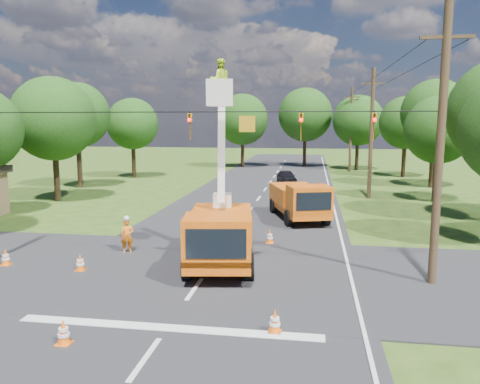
% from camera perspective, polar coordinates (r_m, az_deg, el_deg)
% --- Properties ---
extents(ground, '(140.00, 140.00, 0.00)m').
position_cam_1_polar(ground, '(36.19, 2.28, -0.86)').
color(ground, '#264615').
rests_on(ground, ground).
extents(road_main, '(12.00, 100.00, 0.06)m').
position_cam_1_polar(road_main, '(36.19, 2.28, -0.86)').
color(road_main, black).
rests_on(road_main, ground).
extents(road_cross, '(56.00, 10.00, 0.07)m').
position_cam_1_polar(road_cross, '(18.89, -4.05, -9.75)').
color(road_cross, black).
rests_on(road_cross, ground).
extents(stop_bar, '(9.00, 0.45, 0.02)m').
position_cam_1_polar(stop_bar, '(14.22, -8.89, -16.20)').
color(stop_bar, silver).
rests_on(stop_bar, ground).
extents(edge_line, '(0.12, 90.00, 0.02)m').
position_cam_1_polar(edge_line, '(36.00, 11.17, -1.07)').
color(edge_line, silver).
rests_on(edge_line, ground).
extents(bucket_truck, '(3.47, 6.99, 8.46)m').
position_cam_1_polar(bucket_truck, '(19.42, -2.43, -3.80)').
color(bucket_truck, orange).
rests_on(bucket_truck, ground).
extents(second_truck, '(4.06, 6.68, 2.35)m').
position_cam_1_polar(second_truck, '(28.63, 7.25, -0.96)').
color(second_truck, orange).
rests_on(second_truck, ground).
extents(ground_worker, '(0.67, 0.55, 1.59)m').
position_cam_1_polar(ground_worker, '(21.89, -13.59, -5.24)').
color(ground_worker, orange).
rests_on(ground_worker, ground).
extents(distant_car, '(2.38, 4.01, 1.28)m').
position_cam_1_polar(distant_car, '(45.49, 5.70, 1.86)').
color(distant_car, black).
rests_on(distant_car, ground).
extents(traffic_cone_0, '(0.38, 0.38, 0.71)m').
position_cam_1_polar(traffic_cone_0, '(13.88, -20.72, -15.70)').
color(traffic_cone_0, '#FF630D').
rests_on(traffic_cone_0, ground).
extents(traffic_cone_1, '(0.38, 0.38, 0.71)m').
position_cam_1_polar(traffic_cone_1, '(13.71, 4.27, -15.46)').
color(traffic_cone_1, '#FF630D').
rests_on(traffic_cone_1, ground).
extents(traffic_cone_2, '(0.38, 0.38, 0.71)m').
position_cam_1_polar(traffic_cone_2, '(23.04, 3.63, -5.44)').
color(traffic_cone_2, '#FF630D').
rests_on(traffic_cone_2, ground).
extents(traffic_cone_3, '(0.38, 0.38, 0.71)m').
position_cam_1_polar(traffic_cone_3, '(27.75, 5.85, -3.05)').
color(traffic_cone_3, '#FF630D').
rests_on(traffic_cone_3, ground).
extents(traffic_cone_4, '(0.38, 0.38, 0.71)m').
position_cam_1_polar(traffic_cone_4, '(19.95, -18.90, -8.13)').
color(traffic_cone_4, '#FF630D').
rests_on(traffic_cone_4, ground).
extents(traffic_cone_5, '(0.38, 0.38, 0.71)m').
position_cam_1_polar(traffic_cone_5, '(21.86, -26.66, -7.14)').
color(traffic_cone_5, '#FF630D').
rests_on(traffic_cone_5, ground).
extents(traffic_cone_7, '(0.38, 0.38, 0.71)m').
position_cam_1_polar(traffic_cone_7, '(31.36, 8.62, -1.76)').
color(traffic_cone_7, '#FF630D').
rests_on(traffic_cone_7, ground).
extents(pole_right_near, '(1.80, 0.30, 10.00)m').
position_cam_1_polar(pole_right_near, '(18.05, 23.21, 5.26)').
color(pole_right_near, '#4C3823').
rests_on(pole_right_near, ground).
extents(pole_right_mid, '(1.80, 0.30, 10.00)m').
position_cam_1_polar(pole_right_mid, '(37.75, 15.71, 7.01)').
color(pole_right_mid, '#4C3823').
rests_on(pole_right_mid, ground).
extents(pole_right_far, '(1.80, 0.30, 10.00)m').
position_cam_1_polar(pole_right_far, '(57.65, 13.36, 7.53)').
color(pole_right_far, '#4C3823').
rests_on(pole_right_far, ground).
extents(signal_span, '(18.00, 0.29, 1.07)m').
position_cam_1_polar(signal_span, '(17.56, 2.92, 8.38)').
color(signal_span, black).
rests_on(signal_span, ground).
extents(tree_left_d, '(6.20, 6.20, 9.24)m').
position_cam_1_polar(tree_left_d, '(37.64, -21.81, 8.27)').
color(tree_left_d, '#382616').
rests_on(tree_left_d, ground).
extents(tree_left_e, '(5.80, 5.80, 9.41)m').
position_cam_1_polar(tree_left_e, '(44.64, -19.26, 8.82)').
color(tree_left_e, '#382616').
rests_on(tree_left_e, ground).
extents(tree_left_f, '(5.40, 5.40, 8.40)m').
position_cam_1_polar(tree_left_f, '(51.07, -12.97, 8.09)').
color(tree_left_f, '#382616').
rests_on(tree_left_f, ground).
extents(tree_right_c, '(5.00, 5.00, 7.83)m').
position_cam_1_polar(tree_right_c, '(37.61, 23.08, 6.95)').
color(tree_right_c, '#382616').
rests_on(tree_right_c, ground).
extents(tree_right_d, '(6.00, 6.00, 9.70)m').
position_cam_1_polar(tree_right_d, '(45.76, 22.69, 8.86)').
color(tree_right_d, '#382616').
rests_on(tree_right_d, ground).
extents(tree_right_e, '(5.60, 5.60, 8.63)m').
position_cam_1_polar(tree_right_e, '(53.37, 19.54, 7.96)').
color(tree_right_e, '#382616').
rests_on(tree_right_e, ground).
extents(tree_far_a, '(6.60, 6.60, 9.50)m').
position_cam_1_polar(tree_far_a, '(61.14, 0.31, 8.82)').
color(tree_far_a, '#382616').
rests_on(tree_far_a, ground).
extents(tree_far_b, '(7.00, 7.00, 10.32)m').
position_cam_1_polar(tree_far_b, '(62.49, 7.96, 9.30)').
color(tree_far_b, '#382616').
rests_on(tree_far_b, ground).
extents(tree_far_c, '(6.20, 6.20, 9.18)m').
position_cam_1_polar(tree_far_c, '(59.72, 14.21, 8.45)').
color(tree_far_c, '#382616').
rests_on(tree_far_c, ground).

